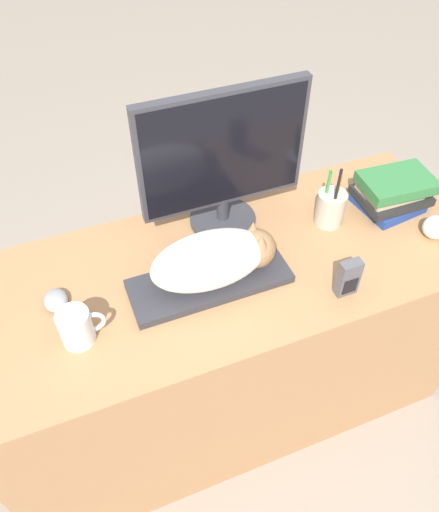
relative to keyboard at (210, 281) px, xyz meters
name	(u,v)px	position (x,y,z in m)	size (l,w,h in m)	color
ground_plane	(261,466)	(0.09, -0.26, -0.78)	(12.00, 12.00, 0.00)	gray
desk	(230,339)	(0.09, 0.05, -0.39)	(1.49, 0.61, 0.76)	#9E7047
keyboard	(210,281)	(0.00, 0.00, 0.00)	(0.44, 0.16, 0.02)	#2D2D33
cat	(217,258)	(0.02, 0.00, 0.08)	(0.35, 0.17, 0.14)	white
monitor	(223,158)	(0.13, 0.23, 0.23)	(0.49, 0.20, 0.44)	#333338
computer_mouse	(56,300)	(-0.40, 0.08, 0.00)	(0.06, 0.08, 0.03)	gray
coffee_mug	(77,327)	(-0.37, -0.05, 0.04)	(0.12, 0.08, 0.10)	silver
pen_cup	(330,207)	(0.43, 0.10, 0.05)	(0.09, 0.09, 0.21)	#B2A893
baseball	(435,227)	(0.69, -0.07, 0.02)	(0.07, 0.07, 0.07)	silver
phone	(348,278)	(0.33, -0.16, 0.04)	(0.06, 0.03, 0.11)	#4C4C51
book_stack	(392,192)	(0.65, 0.10, 0.05)	(0.23, 0.19, 0.12)	navy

